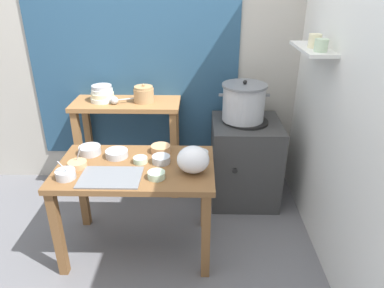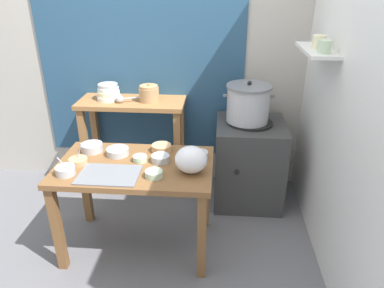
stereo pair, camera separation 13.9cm
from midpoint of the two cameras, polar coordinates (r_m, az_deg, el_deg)
The scene contains 21 objects.
ground_plane at distance 2.97m, azimuth -6.71°, elevation -15.29°, with size 9.00×9.00×0.00m, color slate.
wall_back at distance 3.38m, azimuth -2.87°, elevation 14.74°, with size 4.40×0.12×2.60m.
wall_right at distance 2.64m, azimuth 24.46°, elevation 9.43°, with size 0.30×3.20×2.60m.
prep_table at distance 2.59m, azimuth -7.58°, elevation -5.35°, with size 1.10×0.66×0.72m.
back_shelf_table at distance 3.35m, azimuth -8.21°, elevation 3.29°, with size 0.96×0.40×0.90m.
stove_block at distance 3.30m, azimuth 10.22°, elevation -2.89°, with size 0.60×0.61×0.78m.
steamer_pot at distance 3.10m, azimuth 10.23°, elevation 6.43°, with size 0.43×0.38×0.35m.
clay_pot at distance 3.23m, azimuth -5.66°, elevation 8.03°, with size 0.18×0.18×0.17m.
bowl_stack_enamel at distance 3.32m, azimuth -12.03°, elevation 8.06°, with size 0.21×0.21×0.15m.
ladle at distance 3.23m, azimuth -10.09°, elevation 7.10°, with size 0.25×0.12×0.07m.
serving_tray at distance 2.42m, azimuth -11.52°, elevation -4.86°, with size 0.40×0.28×0.01m, color slate.
plastic_bag at distance 2.38m, azimuth 1.52°, elevation -2.52°, with size 0.22×0.20×0.19m, color white.
prep_bowl_0 at distance 2.61m, azimuth -16.28°, elevation -2.62°, with size 0.13×0.13×0.16m.
prep_bowl_1 at distance 2.77m, azimuth -14.31°, elevation -0.50°, with size 0.16×0.16×0.06m.
prep_bowl_2 at distance 2.54m, azimuth -3.50°, elevation -2.29°, with size 0.13×0.13×0.05m.
prep_bowl_3 at distance 2.67m, azimuth -10.34°, elevation -1.18°, with size 0.16×0.16×0.05m.
prep_bowl_4 at distance 2.56m, azimuth -6.78°, elevation -2.29°, with size 0.10×0.10×0.04m.
prep_bowl_5 at distance 2.36m, azimuth -4.44°, elevation -4.75°, with size 0.12×0.12×0.05m.
prep_bowl_6 at distance 2.58m, azimuth 2.78°, elevation -1.77°, with size 0.12×0.12×0.06m.
prep_bowl_7 at distance 2.69m, azimuth -3.44°, elevation -0.61°, with size 0.15×0.15×0.05m.
prep_bowl_8 at distance 2.50m, azimuth -18.08°, elevation -4.02°, with size 0.13×0.13×0.14m.
Camera 2 is at (0.58, -2.20, 1.92)m, focal length 33.40 mm.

